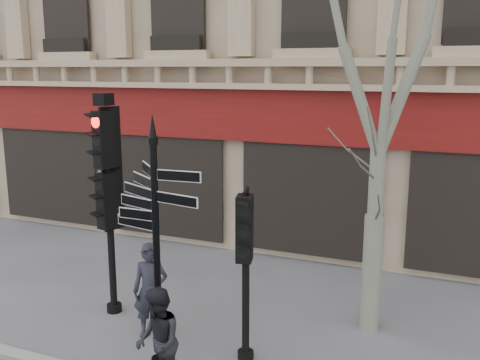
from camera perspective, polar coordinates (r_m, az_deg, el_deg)
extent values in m
plane|color=#56565B|center=(9.35, -1.44, -18.40)|extent=(80.00, 80.00, 0.00)
cube|color=#5A1209|center=(12.74, 7.59, 6.70)|extent=(28.00, 0.25, 1.30)
cube|color=tan|center=(12.47, 7.43, 11.06)|extent=(28.00, 0.35, 0.74)
cylinder|color=black|center=(8.43, -8.86, -8.47)|extent=(0.11, 0.11, 3.61)
cone|color=black|center=(7.96, -9.33, 5.78)|extent=(0.12, 0.12, 0.36)
cylinder|color=black|center=(10.49, -13.74, -3.72)|extent=(0.13, 0.13, 3.92)
cylinder|color=black|center=(11.13, -13.26, -13.11)|extent=(0.29, 0.29, 0.16)
cube|color=black|center=(10.41, -13.82, -2.08)|extent=(0.54, 0.43, 1.06)
cube|color=black|center=(10.20, -14.14, 4.22)|extent=(0.54, 0.43, 1.06)
sphere|color=#FF0C05|center=(10.17, -14.22, 5.82)|extent=(0.22, 0.22, 0.22)
cube|color=black|center=(10.14, -14.35, 8.34)|extent=(0.31, 0.36, 0.22)
cylinder|color=black|center=(8.72, 0.62, -10.53)|extent=(0.13, 0.13, 2.79)
cylinder|color=black|center=(9.29, 0.60, -18.05)|extent=(0.29, 0.29, 0.16)
cube|color=black|center=(8.43, 0.63, -5.09)|extent=(0.54, 0.44, 1.06)
cylinder|color=gray|center=(10.10, 13.89, -9.60)|extent=(0.35, 0.35, 2.16)
cylinder|color=gray|center=(9.63, 14.38, -0.28)|extent=(0.28, 0.28, 1.38)
imported|color=#22232E|center=(9.76, -9.52, -11.57)|extent=(0.73, 0.60, 1.72)
imported|color=black|center=(8.16, -8.76, -16.77)|extent=(0.97, 1.01, 1.63)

